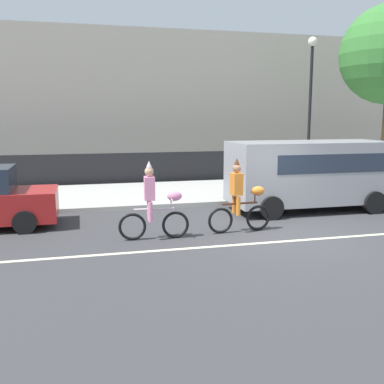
{
  "coord_description": "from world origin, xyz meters",
  "views": [
    {
      "loc": [
        -5.01,
        -10.02,
        2.95
      ],
      "look_at": [
        -2.17,
        1.2,
        1.0
      ],
      "focal_mm": 42.0,
      "sensor_mm": 36.0,
      "label": 1
    }
  ],
  "objects_px": {
    "parade_cyclist_orange": "(240,200)",
    "street_lamp_post": "(311,90)",
    "parade_cyclist_pink": "(154,205)",
    "parked_van_grey": "(311,170)"
  },
  "relations": [
    {
      "from": "parade_cyclist_pink",
      "to": "street_lamp_post",
      "type": "height_order",
      "value": "street_lamp_post"
    },
    {
      "from": "parade_cyclist_orange",
      "to": "parked_van_grey",
      "type": "bearing_deg",
      "value": 33.52
    },
    {
      "from": "parade_cyclist_pink",
      "to": "street_lamp_post",
      "type": "distance_m",
      "value": 9.95
    },
    {
      "from": "parade_cyclist_pink",
      "to": "parked_van_grey",
      "type": "height_order",
      "value": "parked_van_grey"
    },
    {
      "from": "parked_van_grey",
      "to": "street_lamp_post",
      "type": "relative_size",
      "value": 0.85
    },
    {
      "from": "street_lamp_post",
      "to": "parade_cyclist_orange",
      "type": "bearing_deg",
      "value": -130.89
    },
    {
      "from": "parade_cyclist_orange",
      "to": "street_lamp_post",
      "type": "xyz_separation_m",
      "value": [
        5.05,
        5.83,
        3.15
      ]
    },
    {
      "from": "parade_cyclist_pink",
      "to": "parked_van_grey",
      "type": "relative_size",
      "value": 0.38
    },
    {
      "from": "parade_cyclist_orange",
      "to": "street_lamp_post",
      "type": "height_order",
      "value": "street_lamp_post"
    },
    {
      "from": "parade_cyclist_pink",
      "to": "parade_cyclist_orange",
      "type": "relative_size",
      "value": 1.0
    }
  ]
}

